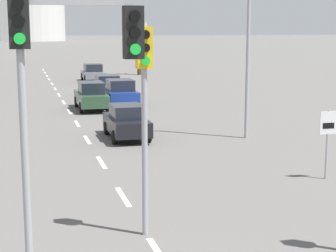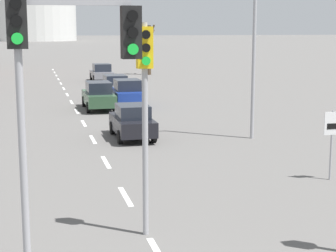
{
  "view_description": "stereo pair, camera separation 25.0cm",
  "coord_description": "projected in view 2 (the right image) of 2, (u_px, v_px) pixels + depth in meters",
  "views": [
    {
      "loc": [
        -2.84,
        -6.74,
        4.97
      ],
      "look_at": [
        0.35,
        5.28,
        2.8
      ],
      "focal_mm": 60.0,
      "sensor_mm": 36.0,
      "label": 1
    },
    {
      "loc": [
        -2.6,
        -6.8,
        4.97
      ],
      "look_at": [
        0.35,
        5.28,
        2.8
      ],
      "focal_mm": 60.0,
      "sensor_mm": 36.0,
      "label": 2
    }
  ],
  "objects": [
    {
      "name": "speed_limit_sign",
      "position": [
        332.0,
        133.0,
        18.39
      ],
      "size": [
        0.6,
        0.08,
        2.34
      ],
      "color": "#9E9EA3",
      "rests_on": "ground_plane"
    },
    {
      "name": "traffic_signal_centre_tall",
      "position": [
        145.0,
        89.0,
        13.11
      ],
      "size": [
        0.36,
        0.34,
        5.11
      ],
      "color": "#9E9EA3",
      "rests_on": "ground_plane"
    },
    {
      "name": "sedan_near_left",
      "position": [
        127.0,
        93.0,
        36.47
      ],
      "size": [
        1.95,
        4.22,
        1.72
      ],
      "color": "navy",
      "rests_on": "ground_plane"
    },
    {
      "name": "lane_stripe_5",
      "position": [
        77.0,
        111.0,
        34.03
      ],
      "size": [
        0.16,
        2.0,
        0.01
      ],
      "primitive_type": "cube",
      "color": "silver",
      "rests_on": "ground_plane"
    },
    {
      "name": "traffic_signal_near_left",
      "position": [
        58.0,
        65.0,
        10.06
      ],
      "size": [
        2.38,
        0.34,
        5.67
      ],
      "color": "#9E9EA3",
      "rests_on": "ground_plane"
    },
    {
      "name": "bare_tree_right_near",
      "position": [
        148.0,
        47.0,
        60.5
      ],
      "size": [
        2.37,
        1.99,
        5.69
      ],
      "color": "#473828",
      "rests_on": "ground_plane"
    },
    {
      "name": "sedan_far_right",
      "position": [
        99.0,
        96.0,
        34.7
      ],
      "size": [
        1.75,
        4.52,
        1.74
      ],
      "color": "#2D4C33",
      "rests_on": "ground_plane"
    },
    {
      "name": "lane_stripe_1",
      "position": [
        126.0,
        196.0,
        16.8
      ],
      "size": [
        0.16,
        2.0,
        0.01
      ],
      "primitive_type": "cube",
      "color": "silver",
      "rests_on": "ground_plane"
    },
    {
      "name": "lane_stripe_2",
      "position": [
        106.0,
        162.0,
        21.1
      ],
      "size": [
        0.16,
        2.0,
        0.01
      ],
      "primitive_type": "cube",
      "color": "silver",
      "rests_on": "ground_plane"
    },
    {
      "name": "lane_stripe_11",
      "position": [
        56.0,
        76.0,
        59.87
      ],
      "size": [
        0.16,
        2.0,
        0.01
      ],
      "primitive_type": "cube",
      "color": "silver",
      "rests_on": "ground_plane"
    },
    {
      "name": "lane_stripe_13",
      "position": [
        53.0,
        70.0,
        68.48
      ],
      "size": [
        0.16,
        2.0,
        0.01
      ],
      "primitive_type": "cube",
      "color": "silver",
      "rests_on": "ground_plane"
    },
    {
      "name": "lane_stripe_9",
      "position": [
        61.0,
        83.0,
        51.25
      ],
      "size": [
        0.16,
        2.0,
        0.01
      ],
      "primitive_type": "cube",
      "color": "silver",
      "rests_on": "ground_plane"
    },
    {
      "name": "lane_stripe_10",
      "position": [
        58.0,
        79.0,
        55.56
      ],
      "size": [
        0.16,
        2.0,
        0.01
      ],
      "primitive_type": "cube",
      "color": "silver",
      "rests_on": "ground_plane"
    },
    {
      "name": "lane_stripe_3",
      "position": [
        93.0,
        139.0,
        25.41
      ],
      "size": [
        0.16,
        2.0,
        0.01
      ],
      "primitive_type": "cube",
      "color": "silver",
      "rests_on": "ground_plane"
    },
    {
      "name": "sedan_near_right",
      "position": [
        132.0,
        121.0,
        25.57
      ],
      "size": [
        1.69,
        3.83,
        1.57
      ],
      "color": "black",
      "rests_on": "ground_plane"
    },
    {
      "name": "sedan_far_left",
      "position": [
        102.0,
        72.0,
        53.29
      ],
      "size": [
        1.92,
        4.32,
        1.67
      ],
      "color": "slate",
      "rests_on": "ground_plane"
    },
    {
      "name": "lane_stripe_8",
      "position": [
        64.0,
        89.0,
        46.95
      ],
      "size": [
        0.16,
        2.0,
        0.01
      ],
      "primitive_type": "cube",
      "color": "silver",
      "rests_on": "ground_plane"
    },
    {
      "name": "street_lamp_right",
      "position": [
        247.0,
        18.0,
        24.7
      ],
      "size": [
        2.18,
        0.36,
        8.91
      ],
      "color": "#9E9EA3",
      "rests_on": "ground_plane"
    },
    {
      "name": "lane_stripe_4",
      "position": [
        84.0,
        123.0,
        29.72
      ],
      "size": [
        0.16,
        2.0,
        0.01
      ],
      "primitive_type": "cube",
      "color": "silver",
      "rests_on": "ground_plane"
    },
    {
      "name": "lane_stripe_6",
      "position": [
        71.0,
        102.0,
        38.33
      ],
      "size": [
        0.16,
        2.0,
        0.01
      ],
      "primitive_type": "cube",
      "color": "silver",
      "rests_on": "ground_plane"
    },
    {
      "name": "lane_stripe_12",
      "position": [
        55.0,
        72.0,
        64.17
      ],
      "size": [
        0.16,
        2.0,
        0.01
      ],
      "primitive_type": "cube",
      "color": "silver",
      "rests_on": "ground_plane"
    },
    {
      "name": "sedan_mid_centre",
      "position": [
        115.0,
        85.0,
        41.86
      ],
      "size": [
        1.91,
        4.58,
        1.56
      ],
      "color": "#B7B7BC",
      "rests_on": "ground_plane"
    },
    {
      "name": "lane_stripe_7",
      "position": [
        67.0,
        95.0,
        42.64
      ],
      "size": [
        0.16,
        2.0,
        0.01
      ],
      "primitive_type": "cube",
      "color": "silver",
      "rests_on": "ground_plane"
    }
  ]
}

